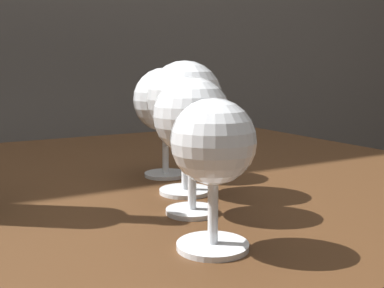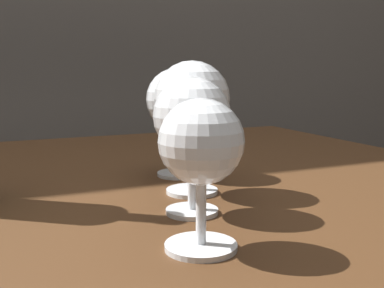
% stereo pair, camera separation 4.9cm
% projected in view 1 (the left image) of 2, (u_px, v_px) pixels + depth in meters
% --- Properties ---
extents(dining_table, '(1.24, 0.83, 0.70)m').
position_uv_depth(dining_table, '(49.00, 251.00, 0.64)').
color(dining_table, '#472B16').
rests_on(dining_table, ground_plane).
extents(wine_glass_amber, '(0.07, 0.07, 0.13)m').
position_uv_depth(wine_glass_amber, '(213.00, 147.00, 0.39)').
color(wine_glass_amber, white).
rests_on(wine_glass_amber, dining_table).
extents(wine_glass_pinot, '(0.08, 0.08, 0.15)m').
position_uv_depth(wine_glass_pinot, '(192.00, 119.00, 0.49)').
color(wine_glass_pinot, white).
rests_on(wine_glass_pinot, dining_table).
extents(wine_glass_rose, '(0.09, 0.09, 0.16)m').
position_uv_depth(wine_glass_rose, '(185.00, 102.00, 0.57)').
color(wine_glass_rose, white).
rests_on(wine_glass_rose, dining_table).
extents(wine_glass_port, '(0.09, 0.09, 0.15)m').
position_uv_depth(wine_glass_port, '(165.00, 103.00, 0.66)').
color(wine_glass_port, white).
rests_on(wine_glass_port, dining_table).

